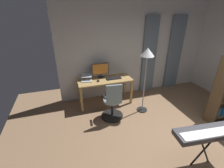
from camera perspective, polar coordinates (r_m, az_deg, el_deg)
ground_plane at (r=3.69m, az=29.16°, el=-22.19°), size 7.57×7.57×0.00m
back_room_partition at (r=5.06m, az=9.11°, el=12.56°), size 4.85×0.10×2.89m
curtain_left_panel at (r=5.73m, az=21.61°, el=10.10°), size 0.50×0.06×2.39m
curtain_right_panel at (r=5.20m, az=13.28°, el=9.76°), size 0.46×0.06×2.39m
desk at (r=4.50m, az=-2.62°, el=0.54°), size 1.52×0.62×0.75m
office_chair at (r=3.90m, az=0.28°, el=-6.83°), size 0.56×0.56×1.01m
computer_monitor at (r=4.53m, az=-4.19°, el=5.25°), size 0.49×0.18×0.42m
computer_keyboard at (r=4.48m, az=0.64°, el=2.05°), size 0.43×0.15×0.02m
laptop at (r=4.41m, az=-9.21°, el=1.87°), size 0.34×0.35×0.15m
computer_mouse at (r=4.74m, az=4.77°, el=3.39°), size 0.06×0.10×0.04m
cell_phone_by_monitor at (r=4.35m, az=-5.04°, el=1.13°), size 0.11×0.16×0.01m
piano_keyboard at (r=3.13m, az=31.91°, el=-14.80°), size 1.22×0.45×0.79m
floor_lamp at (r=3.90m, az=12.51°, el=8.80°), size 0.33×0.33×1.73m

